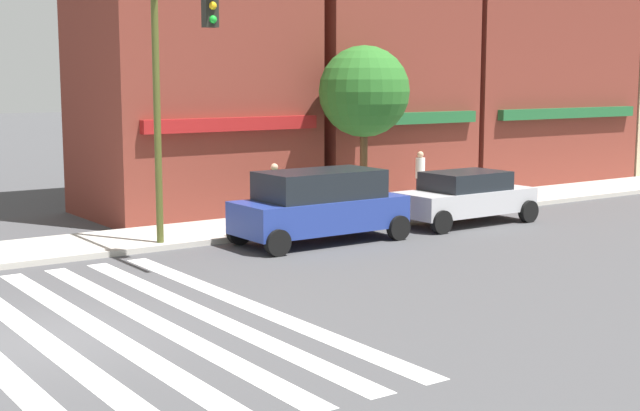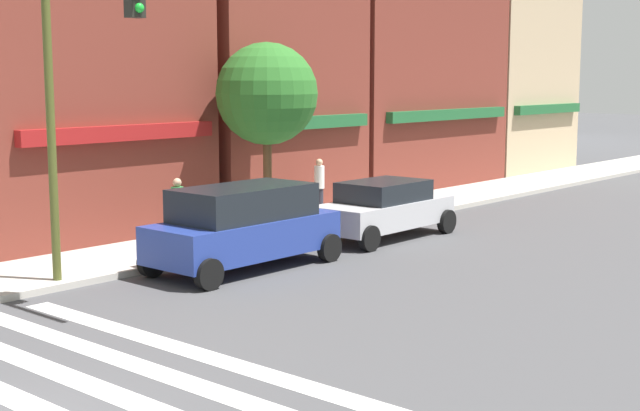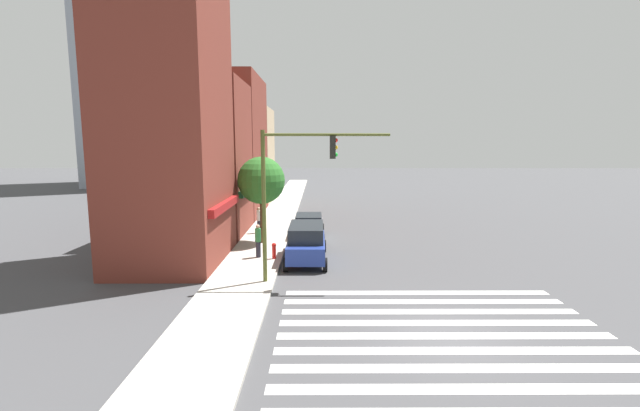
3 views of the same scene
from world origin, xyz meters
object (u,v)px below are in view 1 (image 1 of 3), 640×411
object	(u,v)px
pedestrian_green_top	(275,192)
fire_hydrant	(282,212)
sedan_silver	(465,196)
street_tree	(364,92)
traffic_signal	(178,69)
pedestrian_white_shirt	(420,176)
suv_blue	(320,204)

from	to	relation	value
pedestrian_green_top	fire_hydrant	xyz separation A→B (m)	(-0.29, -0.86, -0.46)
sedan_silver	fire_hydrant	xyz separation A→B (m)	(-5.46, 1.70, -0.23)
street_tree	traffic_signal	bearing A→B (deg)	-162.74
pedestrian_white_shirt	fire_hydrant	distance (m)	6.87
suv_blue	fire_hydrant	xyz separation A→B (m)	(-0.11, 1.70, -0.42)
pedestrian_white_shirt	pedestrian_green_top	bearing A→B (deg)	148.24
suv_blue	street_tree	size ratio (longest dim) A/B	0.90
pedestrian_white_shirt	street_tree	size ratio (longest dim) A/B	0.34
pedestrian_white_shirt	street_tree	xyz separation A→B (m)	(-2.89, -0.60, 2.87)
traffic_signal	suv_blue	world-z (taller)	traffic_signal
suv_blue	fire_hydrant	world-z (taller)	suv_blue
traffic_signal	pedestrian_white_shirt	bearing A→B (deg)	15.74
suv_blue	fire_hydrant	size ratio (longest dim) A/B	5.59
suv_blue	street_tree	xyz separation A→B (m)	(3.64, 2.80, 2.92)
traffic_signal	fire_hydrant	bearing A→B (deg)	18.14
pedestrian_green_top	pedestrian_white_shirt	size ratio (longest dim) A/B	1.00
suv_blue	street_tree	world-z (taller)	street_tree
suv_blue	pedestrian_white_shirt	world-z (taller)	suv_blue
suv_blue	fire_hydrant	distance (m)	1.75
pedestrian_green_top	fire_hydrant	distance (m)	1.02
suv_blue	traffic_signal	bearing A→B (deg)	173.20
sedan_silver	street_tree	size ratio (longest dim) A/B	0.84
pedestrian_white_shirt	fire_hydrant	bearing A→B (deg)	155.11
traffic_signal	fire_hydrant	size ratio (longest dim) A/B	7.95
sedan_silver	pedestrian_green_top	bearing A→B (deg)	153.14
street_tree	pedestrian_green_top	bearing A→B (deg)	-176.10
pedestrian_green_top	pedestrian_white_shirt	bearing A→B (deg)	-9.63
fire_hydrant	street_tree	bearing A→B (deg)	16.36
pedestrian_green_top	street_tree	world-z (taller)	street_tree
pedestrian_white_shirt	fire_hydrant	size ratio (longest dim) A/B	2.10
suv_blue	pedestrian_green_top	world-z (taller)	suv_blue
suv_blue	pedestrian_green_top	bearing A→B (deg)	86.19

